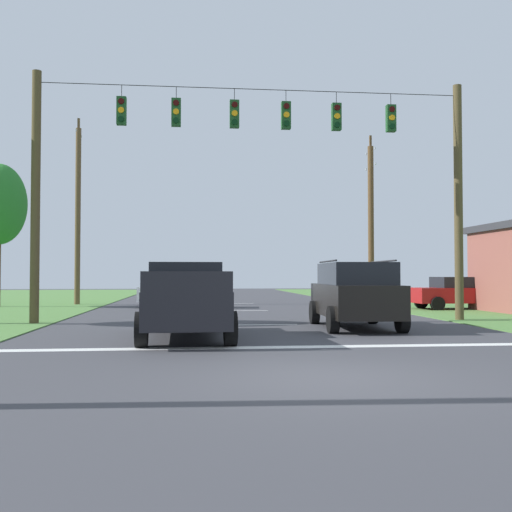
{
  "coord_description": "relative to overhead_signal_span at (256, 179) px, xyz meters",
  "views": [
    {
      "loc": [
        -2.12,
        -9.34,
        1.63
      ],
      "look_at": [
        -0.18,
        9.18,
        2.21
      ],
      "focal_mm": 42.02,
      "sensor_mm": 36.0,
      "label": 1
    }
  ],
  "objects": [
    {
      "name": "distant_car_crossing_white",
      "position": [
        -2.59,
        9.18,
        -4.13
      ],
      "size": [
        4.45,
        2.35,
        1.52
      ],
      "color": "silver",
      "rests_on": "ground"
    },
    {
      "name": "suv_black",
      "position": [
        2.76,
        -2.59,
        -3.86
      ],
      "size": [
        2.39,
        4.88,
        2.05
      ],
      "color": "black",
      "rests_on": "ground"
    },
    {
      "name": "lane_dash_1",
      "position": [
        -0.01,
        6.51,
        -4.92
      ],
      "size": [
        2.5,
        0.15,
        0.01
      ],
      "primitive_type": "cube",
      "rotation": [
        0.0,
        0.0,
        1.57
      ],
      "color": "white",
      "rests_on": "ground"
    },
    {
      "name": "pickup_truck",
      "position": [
        -2.33,
        -4.84,
        -3.96
      ],
      "size": [
        2.39,
        5.45,
        1.95
      ],
      "color": "black",
      "rests_on": "ground"
    },
    {
      "name": "lane_dash_2",
      "position": [
        -0.01,
        13.21,
        -4.92
      ],
      "size": [
        2.5,
        0.15,
        0.01
      ],
      "primitive_type": "cube",
      "rotation": [
        0.0,
        0.0,
        1.57
      ],
      "color": "white",
      "rests_on": "ground"
    },
    {
      "name": "ground_plane",
      "position": [
        -0.01,
        -11.08,
        -4.92
      ],
      "size": [
        120.0,
        120.0,
        0.0
      ],
      "primitive_type": "plane",
      "color": "#3D3D42"
    },
    {
      "name": "stop_bar_stripe",
      "position": [
        -0.01,
        -7.1,
        -4.92
      ],
      "size": [
        12.77,
        0.45,
        0.01
      ],
      "primitive_type": "cube",
      "color": "white",
      "rests_on": "ground"
    },
    {
      "name": "utility_pole_mid_right",
      "position": [
        8.12,
        13.34,
        -0.15
      ],
      "size": [
        0.34,
        1.97,
        9.74
      ],
      "color": "brown",
      "rests_on": "ground"
    },
    {
      "name": "utility_pole_near_left",
      "position": [
        -8.37,
        12.71,
        0.02
      ],
      "size": [
        0.29,
        1.6,
        10.13
      ],
      "color": "brown",
      "rests_on": "ground"
    },
    {
      "name": "lane_dash_0",
      "position": [
        -0.01,
        -1.1,
        -4.92
      ],
      "size": [
        2.5,
        0.15,
        0.01
      ],
      "primitive_type": "cube",
      "rotation": [
        0.0,
        0.0,
        1.57
      ],
      "color": "white",
      "rests_on": "ground"
    },
    {
      "name": "distant_car_oncoming",
      "position": [
        10.16,
        6.41,
        -4.13
      ],
      "size": [
        4.36,
        2.14,
        1.52
      ],
      "color": "maroon",
      "rests_on": "ground"
    },
    {
      "name": "overhead_signal_span",
      "position": [
        0.0,
        0.0,
        0.0
      ],
      "size": [
        14.93,
        0.31,
        8.43
      ],
      "color": "#4F4227",
      "rests_on": "ground"
    }
  ]
}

